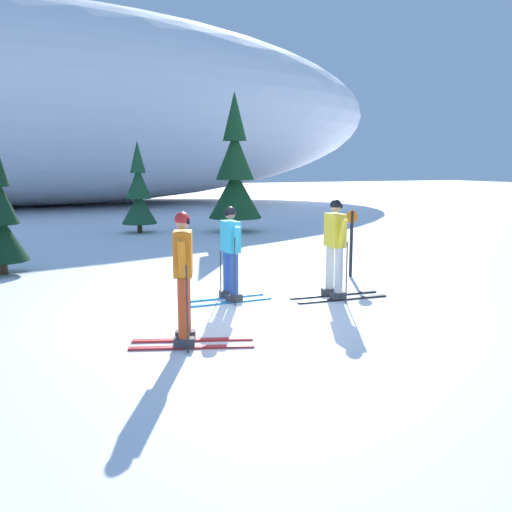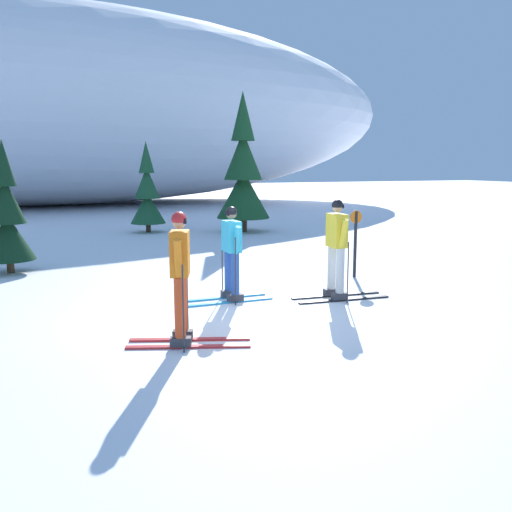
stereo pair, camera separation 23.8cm
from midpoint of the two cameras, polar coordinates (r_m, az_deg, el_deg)
ground_plane at (r=8.85m, az=-1.38°, el=-6.55°), size 120.00×120.00×0.00m
skier_yellow_jacket at (r=10.08m, az=7.55°, el=0.99°), size 1.80×0.83×1.83m
skier_orange_jacket at (r=7.45m, az=-8.40°, el=-2.12°), size 1.73×0.95×1.83m
skier_cyan_jacket at (r=9.86m, az=-3.41°, el=0.48°), size 1.62×0.82×1.71m
pine_tree_center_left at (r=13.51m, az=-25.53°, el=3.53°), size 1.16×1.16×3.01m
pine_tree_center_right at (r=20.26m, az=-12.43°, el=6.24°), size 1.26×1.26×3.28m
pine_tree_far_right at (r=20.09m, az=-2.55°, el=8.51°), size 1.94×1.94×5.02m
snow_ridge_background at (r=36.08m, az=-22.73°, el=14.05°), size 44.18×21.52×11.51m
trail_marker_post at (r=12.14m, az=9.33°, el=1.73°), size 0.28×0.07×1.46m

